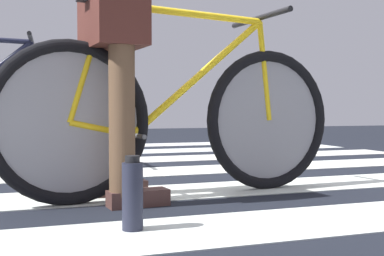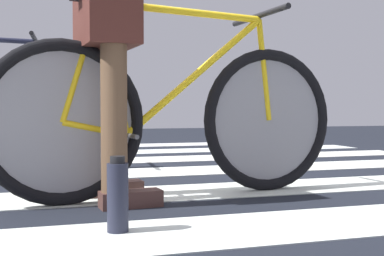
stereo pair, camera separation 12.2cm
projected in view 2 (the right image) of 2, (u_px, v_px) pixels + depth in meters
name	position (u px, v px, depth m)	size (l,w,h in m)	color
ground	(125.00, 183.00, 2.81)	(18.00, 14.00, 0.02)	black
crosswalk_markings	(140.00, 182.00, 2.75)	(5.35, 5.78, 0.00)	silver
bicycle_1_of_2	(174.00, 115.00, 2.27)	(1.73, 0.52, 0.93)	black
cyclist_1_of_2	(107.00, 62.00, 2.14)	(0.35, 0.43, 0.96)	brown
water_bottle	(118.00, 196.00, 1.64)	(0.07, 0.07, 0.26)	#1F2232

